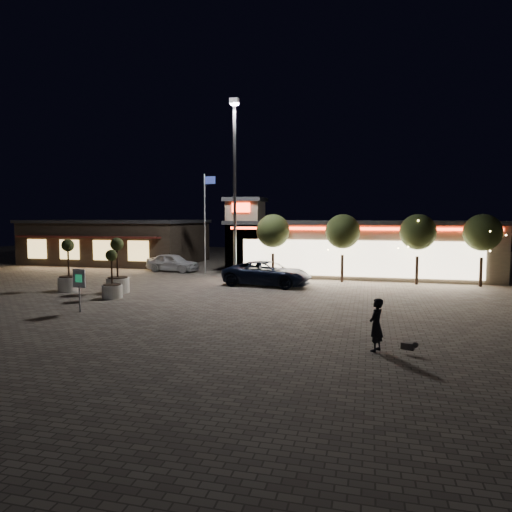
% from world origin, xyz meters
% --- Properties ---
extents(ground, '(90.00, 90.00, 0.00)m').
position_xyz_m(ground, '(0.00, 0.00, 0.00)').
color(ground, slate).
rests_on(ground, ground).
extents(retail_building, '(20.40, 8.40, 6.10)m').
position_xyz_m(retail_building, '(9.51, 15.82, 2.21)').
color(retail_building, tan).
rests_on(retail_building, ground).
extents(restaurant_building, '(16.40, 11.00, 4.30)m').
position_xyz_m(restaurant_building, '(-14.00, 19.97, 2.16)').
color(restaurant_building, '#382D23').
rests_on(restaurant_building, ground).
extents(floodlight_pole, '(0.60, 0.40, 12.38)m').
position_xyz_m(floodlight_pole, '(2.00, 8.00, 7.02)').
color(floodlight_pole, gray).
rests_on(floodlight_pole, ground).
extents(flagpole, '(0.95, 0.10, 8.00)m').
position_xyz_m(flagpole, '(-1.90, 13.00, 4.74)').
color(flagpole, white).
rests_on(flagpole, ground).
extents(string_tree_a, '(2.42, 2.42, 4.79)m').
position_xyz_m(string_tree_a, '(4.00, 11.00, 3.56)').
color(string_tree_a, '#332319').
rests_on(string_tree_a, ground).
extents(string_tree_b, '(2.42, 2.42, 4.79)m').
position_xyz_m(string_tree_b, '(9.00, 11.00, 3.56)').
color(string_tree_b, '#332319').
rests_on(string_tree_b, ground).
extents(string_tree_c, '(2.42, 2.42, 4.79)m').
position_xyz_m(string_tree_c, '(14.00, 11.00, 3.56)').
color(string_tree_c, '#332319').
rests_on(string_tree_c, ground).
extents(string_tree_d, '(2.42, 2.42, 4.79)m').
position_xyz_m(string_tree_d, '(18.00, 11.00, 3.56)').
color(string_tree_d, '#332319').
rests_on(string_tree_d, ground).
extents(pickup_truck, '(6.26, 3.56, 1.65)m').
position_xyz_m(pickup_truck, '(4.23, 8.04, 0.82)').
color(pickup_truck, black).
rests_on(pickup_truck, ground).
extents(white_sedan, '(4.73, 2.47, 1.54)m').
position_xyz_m(white_sedan, '(-5.23, 13.85, 0.77)').
color(white_sedan, silver).
rests_on(white_sedan, ground).
extents(pedestrian, '(0.67, 0.79, 1.82)m').
position_xyz_m(pedestrian, '(11.12, -5.69, 0.91)').
color(pedestrian, black).
rests_on(pedestrian, ground).
extents(dog, '(0.56, 0.32, 0.30)m').
position_xyz_m(dog, '(12.23, -5.83, 0.30)').
color(dog, '#59514C').
rests_on(dog, ground).
extents(planter_left, '(1.31, 1.31, 3.22)m').
position_xyz_m(planter_left, '(-7.21, 2.86, 0.99)').
color(planter_left, silver).
rests_on(planter_left, ground).
extents(planter_mid, '(1.12, 1.12, 2.76)m').
position_xyz_m(planter_mid, '(-3.22, 1.25, 0.85)').
color(planter_mid, silver).
rests_on(planter_mid, ground).
extents(planter_right, '(1.36, 1.36, 3.35)m').
position_xyz_m(planter_right, '(-3.90, 2.99, 1.04)').
color(planter_right, silver).
rests_on(planter_right, ground).
extents(valet_sign, '(0.69, 0.12, 2.09)m').
position_xyz_m(valet_sign, '(-2.68, -2.49, 1.46)').
color(valet_sign, gray).
rests_on(valet_sign, ground).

